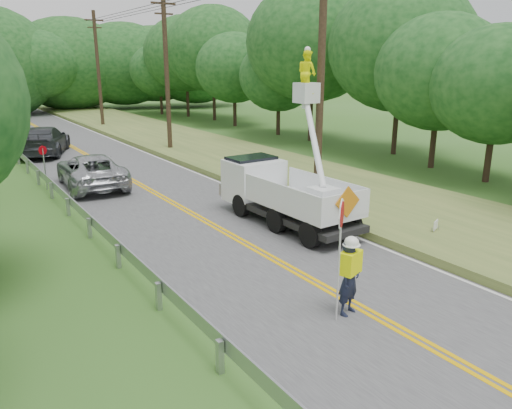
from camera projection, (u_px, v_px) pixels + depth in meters
ground at (406, 334)px, 10.81m from camera, size 140.00×140.00×0.00m
road at (158, 195)px, 22.05m from camera, size 7.20×96.00×0.03m
guardrail at (58, 191)px, 20.51m from camera, size 0.18×48.00×0.77m
utility_poles at (220, 71)px, 25.64m from camera, size 1.60×43.30×10.00m
tall_grass_verge at (286, 173)px, 25.75m from camera, size 7.00×96.00×0.30m
treeline_right at (288, 55)px, 37.60m from camera, size 11.45×54.32×11.39m
treeline_horizon at (6, 64)px, 54.54m from camera, size 55.43×14.54×12.82m
flagger at (350, 273)px, 11.35m from camera, size 1.10×0.63×2.91m
bucket_truck at (277, 181)px, 18.50m from camera, size 3.39×6.21×6.15m
suv_silver at (91, 171)px, 23.26m from camera, size 3.04×5.82×1.56m
suv_darkgrey at (44, 140)px, 31.45m from camera, size 4.56×6.67×1.79m
stop_sign_permanent at (44, 162)px, 22.65m from camera, size 0.41×0.20×2.07m
yard_sign at (436, 226)px, 16.43m from camera, size 0.43×0.21×0.66m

